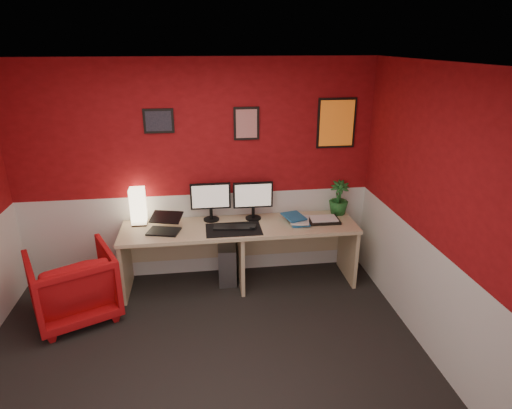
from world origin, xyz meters
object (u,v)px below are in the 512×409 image
object	(u,v)px
monitor_right	(253,195)
zen_tray	(323,220)
armchair	(73,285)
desk	(240,255)
monitor_left	(210,196)
potted_plant	(339,198)
shoji_lamp	(138,207)
pc_tower	(227,261)
laptop	(163,223)

from	to	relation	value
monitor_right	zen_tray	bearing A→B (deg)	-13.39
monitor_right	armchair	xyz separation A→B (m)	(-1.90, -0.58, -0.66)
desk	monitor_right	distance (m)	0.70
desk	monitor_left	world-z (taller)	monitor_left
zen_tray	potted_plant	size ratio (longest dim) A/B	0.88
shoji_lamp	potted_plant	xyz separation A→B (m)	(2.29, 0.00, -0.00)
zen_tray	pc_tower	xyz separation A→B (m)	(-1.10, 0.14, -0.52)
monitor_right	armchair	size ratio (longest dim) A/B	0.74
shoji_lamp	monitor_right	size ratio (longest dim) A/B	0.69
shoji_lamp	laptop	distance (m)	0.39
desk	armchair	world-z (taller)	desk
shoji_lamp	monitor_left	world-z (taller)	monitor_left
laptop	monitor_right	size ratio (longest dim) A/B	0.57
laptop	pc_tower	world-z (taller)	laptop
shoji_lamp	zen_tray	xyz separation A→B (m)	(2.05, -0.20, -0.18)
laptop	armchair	xyz separation A→B (m)	(-0.90, -0.34, -0.48)
monitor_left	zen_tray	bearing A→B (deg)	-9.57
desk	zen_tray	size ratio (longest dim) A/B	7.43
potted_plant	pc_tower	bearing A→B (deg)	-177.07
desk	armchair	size ratio (longest dim) A/B	3.30
monitor_left	potted_plant	bearing A→B (deg)	-0.25
shoji_lamp	monitor_right	distance (m)	1.28
desk	laptop	size ratio (longest dim) A/B	7.88
monitor_right	potted_plant	world-z (taller)	monitor_right
shoji_lamp	zen_tray	bearing A→B (deg)	-5.59
monitor_right	armchair	distance (m)	2.09
potted_plant	pc_tower	size ratio (longest dim) A/B	0.89
laptop	monitor_left	size ratio (longest dim) A/B	0.57
laptop	monitor_right	bearing A→B (deg)	28.83
shoji_lamp	desk	bearing A→B (deg)	-10.21
monitor_right	pc_tower	distance (m)	0.86
monitor_left	zen_tray	xyz separation A→B (m)	(1.26, -0.21, -0.28)
desk	armchair	bearing A→B (deg)	-167.06
monitor_right	desk	bearing A→B (deg)	-133.37
monitor_right	shoji_lamp	bearing A→B (deg)	179.28
desk	pc_tower	distance (m)	0.24
laptop	zen_tray	xyz separation A→B (m)	(1.78, 0.06, -0.09)
monitor_right	zen_tray	distance (m)	0.85
shoji_lamp	pc_tower	xyz separation A→B (m)	(0.96, -0.06, -0.70)
shoji_lamp	zen_tray	distance (m)	2.07
laptop	pc_tower	size ratio (longest dim) A/B	0.73
desk	armchair	xyz separation A→B (m)	(-1.72, -0.40, -0.01)
desk	potted_plant	distance (m)	1.33
monitor_left	monitor_right	bearing A→B (deg)	-3.18
desk	pc_tower	size ratio (longest dim) A/B	5.78
desk	monitor_right	world-z (taller)	monitor_right
monitor_right	zen_tray	world-z (taller)	monitor_right
laptop	potted_plant	xyz separation A→B (m)	(2.01, 0.26, 0.09)
shoji_lamp	monitor_left	xyz separation A→B (m)	(0.80, 0.01, 0.09)
monitor_left	monitor_right	world-z (taller)	same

